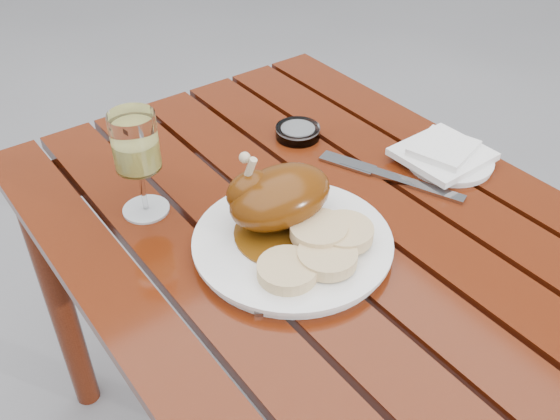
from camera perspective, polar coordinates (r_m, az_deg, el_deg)
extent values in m
cube|color=#5F210B|center=(1.29, 4.63, -15.32)|extent=(0.80, 1.20, 0.75)
cylinder|color=white|center=(0.99, 1.15, -3.05)|extent=(0.38, 0.38, 0.02)
cylinder|color=#60350B|center=(0.99, 0.63, -2.06)|extent=(0.17, 0.17, 0.00)
ellipsoid|color=#6F3508|center=(0.99, 0.05, 1.23)|extent=(0.18, 0.12, 0.09)
ellipsoid|color=#6F3508|center=(0.98, -2.71, 1.70)|extent=(0.08, 0.06, 0.07)
cylinder|color=#C6B28C|center=(0.97, -3.16, 2.70)|extent=(0.02, 0.04, 0.09)
cylinder|color=#D7B883|center=(0.91, 0.69, -5.52)|extent=(0.09, 0.09, 0.02)
cylinder|color=#D7B883|center=(0.93, 4.35, -4.30)|extent=(0.09, 0.09, 0.02)
cylinder|color=#D7B883|center=(0.97, 5.92, -2.04)|extent=(0.09, 0.09, 0.02)
cylinder|color=#D7B883|center=(0.96, 3.56, -1.88)|extent=(0.09, 0.09, 0.02)
cylinder|color=#D5D061|center=(1.04, -12.78, 4.03)|extent=(0.10, 0.10, 0.19)
cylinder|color=white|center=(1.23, 15.20, 4.39)|extent=(0.21, 0.21, 0.01)
cube|color=white|center=(1.22, 14.64, 4.98)|extent=(0.16, 0.15, 0.01)
cylinder|color=#B2B7BC|center=(1.26, 1.64, 7.14)|extent=(0.10, 0.10, 0.02)
cube|color=gray|center=(0.96, -2.18, -5.33)|extent=(0.12, 0.18, 0.01)
cube|color=gray|center=(1.16, 10.98, 2.71)|extent=(0.11, 0.23, 0.01)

